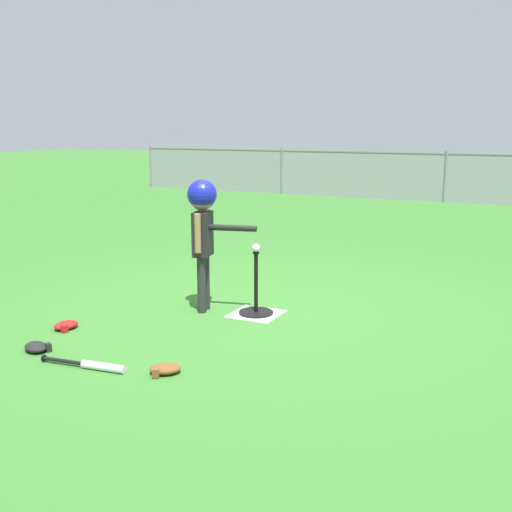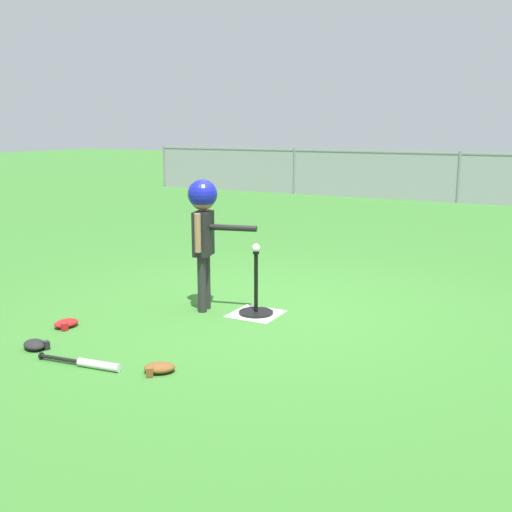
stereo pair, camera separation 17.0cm
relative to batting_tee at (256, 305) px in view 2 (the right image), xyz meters
The scene contains 10 objects.
ground_plane 0.16m from the batting_tee, 62.70° to the left, with size 60.00×60.00×0.00m, color #336B28.
home_plate 0.08m from the batting_tee, 123.69° to the right, with size 0.44×0.44×0.01m, color white.
batting_tee is the anchor object (origin of this frame).
baseball_on_tee 0.54m from the batting_tee, 116.57° to the right, with size 0.07×0.07×0.07m, color white.
batter_child 0.94m from the batting_tee, 166.65° to the right, with size 0.64×0.34×1.24m.
spare_bat_silver 1.77m from the batting_tee, 104.63° to the right, with size 0.69×0.14×0.06m.
glove_by_plate 1.96m from the batting_tee, 124.07° to the right, with size 0.27×0.24×0.07m.
glove_near_bats 1.69m from the batting_tee, 138.81° to the right, with size 0.20×0.25×0.07m.
glove_tossed_aside 1.56m from the batting_tee, 88.24° to the right, with size 0.27×0.26×0.07m.
outfield_fence 9.49m from the batting_tee, 89.61° to the left, with size 16.06×0.06×1.15m.
Camera 2 is at (2.54, -5.03, 1.72)m, focal length 43.83 mm.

